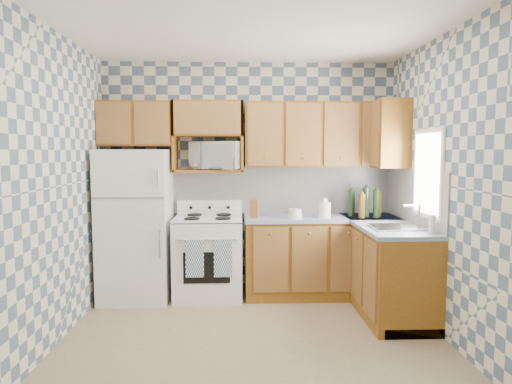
% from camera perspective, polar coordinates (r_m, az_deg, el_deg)
% --- Properties ---
extents(floor, '(3.40, 3.40, 0.00)m').
position_cam_1_polar(floor, '(4.19, -0.31, -18.25)').
color(floor, '#786749').
rests_on(floor, ground).
extents(back_wall, '(3.40, 0.02, 2.70)m').
position_cam_1_polar(back_wall, '(5.45, -0.86, 1.84)').
color(back_wall, slate).
rests_on(back_wall, ground).
extents(right_wall, '(0.02, 3.20, 2.70)m').
position_cam_1_polar(right_wall, '(4.27, 23.15, 0.51)').
color(right_wall, slate).
rests_on(right_wall, ground).
extents(backsplash_back, '(2.60, 0.02, 0.56)m').
position_cam_1_polar(backsplash_back, '(5.48, 3.33, 0.28)').
color(backsplash_back, white).
rests_on(backsplash_back, back_wall).
extents(backsplash_right, '(0.02, 1.60, 0.56)m').
position_cam_1_polar(backsplash_right, '(5.01, 19.08, -0.46)').
color(backsplash_right, white).
rests_on(backsplash_right, right_wall).
extents(refrigerator, '(0.75, 0.70, 1.68)m').
position_cam_1_polar(refrigerator, '(5.29, -14.75, -3.99)').
color(refrigerator, white).
rests_on(refrigerator, floor).
extents(stove_body, '(0.76, 0.65, 0.90)m').
position_cam_1_polar(stove_body, '(5.27, -5.93, -8.20)').
color(stove_body, white).
rests_on(stove_body, floor).
extents(cooktop, '(0.76, 0.65, 0.02)m').
position_cam_1_polar(cooktop, '(5.19, -5.98, -3.30)').
color(cooktop, silver).
rests_on(cooktop, stove_body).
extents(backguard, '(0.76, 0.08, 0.17)m').
position_cam_1_polar(backguard, '(5.45, -5.80, -1.89)').
color(backguard, white).
rests_on(backguard, cooktop).
extents(dish_towel_left, '(0.19, 0.02, 0.41)m').
position_cam_1_polar(dish_towel_left, '(4.93, -7.68, -8.23)').
color(dish_towel_left, navy).
rests_on(dish_towel_left, stove_body).
extents(dish_towel_right, '(0.19, 0.02, 0.41)m').
position_cam_1_polar(dish_towel_right, '(4.91, -4.16, -8.25)').
color(dish_towel_right, navy).
rests_on(dish_towel_right, stove_body).
extents(base_cabinets_back, '(1.75, 0.60, 0.88)m').
position_cam_1_polar(base_cabinets_back, '(5.37, 8.15, -8.08)').
color(base_cabinets_back, brown).
rests_on(base_cabinets_back, floor).
extents(base_cabinets_right, '(0.60, 1.60, 0.88)m').
position_cam_1_polar(base_cabinets_right, '(5.04, 15.71, -9.11)').
color(base_cabinets_right, brown).
rests_on(base_cabinets_right, floor).
extents(countertop_back, '(1.77, 0.63, 0.04)m').
position_cam_1_polar(countertop_back, '(5.28, 8.22, -3.23)').
color(countertop_back, slate).
rests_on(countertop_back, base_cabinets_back).
extents(countertop_right, '(0.63, 1.60, 0.04)m').
position_cam_1_polar(countertop_right, '(4.95, 15.78, -3.94)').
color(countertop_right, slate).
rests_on(countertop_right, base_cabinets_right).
extents(upper_cabinets_back, '(1.75, 0.33, 0.74)m').
position_cam_1_polar(upper_cabinets_back, '(5.37, 8.08, 7.08)').
color(upper_cabinets_back, brown).
rests_on(upper_cabinets_back, back_wall).
extents(upper_cabinets_fridge, '(0.82, 0.33, 0.50)m').
position_cam_1_polar(upper_cabinets_fridge, '(5.42, -14.75, 8.21)').
color(upper_cabinets_fridge, brown).
rests_on(upper_cabinets_fridge, back_wall).
extents(upper_cabinets_right, '(0.33, 0.70, 0.74)m').
position_cam_1_polar(upper_cabinets_right, '(5.36, 15.98, 6.93)').
color(upper_cabinets_right, brown).
rests_on(upper_cabinets_right, right_wall).
extents(microwave_shelf, '(0.80, 0.33, 0.03)m').
position_cam_1_polar(microwave_shelf, '(5.30, -5.92, 2.64)').
color(microwave_shelf, brown).
rests_on(microwave_shelf, back_wall).
extents(microwave, '(0.68, 0.57, 0.32)m').
position_cam_1_polar(microwave, '(5.31, -4.72, 4.55)').
color(microwave, white).
rests_on(microwave, microwave_shelf).
extents(sink, '(0.48, 0.40, 0.03)m').
position_cam_1_polar(sink, '(4.62, 17.19, -4.30)').
color(sink, '#B7B7BC').
rests_on(sink, countertop_right).
extents(window, '(0.02, 0.66, 0.86)m').
position_cam_1_polar(window, '(4.66, 20.67, 2.19)').
color(window, white).
rests_on(window, right_wall).
extents(bottle_0, '(0.07, 0.07, 0.33)m').
position_cam_1_polar(bottle_0, '(5.30, 13.60, -1.24)').
color(bottle_0, black).
rests_on(bottle_0, countertop_back).
extents(bottle_1, '(0.07, 0.07, 0.31)m').
position_cam_1_polar(bottle_1, '(5.28, 14.82, -1.42)').
color(bottle_1, black).
rests_on(bottle_1, countertop_back).
extents(bottle_2, '(0.07, 0.07, 0.29)m').
position_cam_1_polar(bottle_2, '(5.39, 15.02, -1.42)').
color(bottle_2, '#513B0F').
rests_on(bottle_2, countertop_back).
extents(bottle_3, '(0.07, 0.07, 0.27)m').
position_cam_1_polar(bottle_3, '(5.21, 13.09, -1.71)').
color(bottle_3, '#513B0F').
rests_on(bottle_3, countertop_back).
extents(bottle_4, '(0.07, 0.07, 0.30)m').
position_cam_1_polar(bottle_4, '(5.32, 11.87, -1.37)').
color(bottle_4, black).
rests_on(bottle_4, countertop_back).
extents(knife_block, '(0.11, 0.11, 0.20)m').
position_cam_1_polar(knife_block, '(5.10, -0.20, -2.12)').
color(knife_block, brown).
rests_on(knife_block, countertop_back).
extents(electric_kettle, '(0.13, 0.13, 0.17)m').
position_cam_1_polar(electric_kettle, '(5.17, 8.58, -2.24)').
color(electric_kettle, white).
rests_on(electric_kettle, countertop_back).
extents(food_containers, '(0.16, 0.16, 0.11)m').
position_cam_1_polar(food_containers, '(5.06, 4.88, -2.72)').
color(food_containers, silver).
rests_on(food_containers, countertop_back).
extents(soap_bottle, '(0.06, 0.06, 0.17)m').
position_cam_1_polar(soap_bottle, '(4.42, 21.17, -3.78)').
color(soap_bottle, silver).
rests_on(soap_bottle, countertop_right).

